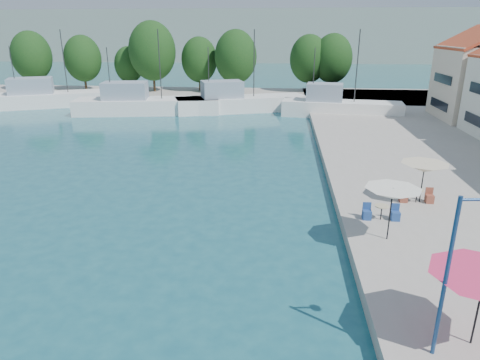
# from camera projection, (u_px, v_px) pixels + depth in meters

# --- Properties ---
(quay_far) EXTENTS (90.00, 16.00, 0.60)m
(quay_far) POSITION_uv_depth(u_px,v_px,m) (211.00, 96.00, 64.44)
(quay_far) COLOR #9E988F
(quay_far) RESTS_ON ground
(hill_west) EXTENTS (180.00, 40.00, 16.00)m
(hill_west) POSITION_uv_depth(u_px,v_px,m) (192.00, 35.00, 151.28)
(hill_west) COLOR gray
(hill_west) RESTS_ON ground
(hill_east) EXTENTS (140.00, 40.00, 12.00)m
(hill_east) POSITION_uv_depth(u_px,v_px,m) (382.00, 41.00, 164.18)
(hill_east) COLOR gray
(hill_east) RESTS_ON ground
(trawler_01) EXTENTS (18.14, 11.61, 10.20)m
(trawler_01) POSITION_uv_depth(u_px,v_px,m) (51.00, 98.00, 57.30)
(trawler_01) COLOR white
(trawler_01) RESTS_ON ground
(trawler_02) EXTENTS (17.78, 7.29, 10.20)m
(trawler_02) POSITION_uv_depth(u_px,v_px,m) (144.00, 105.00, 52.28)
(trawler_02) COLOR white
(trawler_02) RESTS_ON ground
(trawler_03) EXTENTS (16.75, 9.40, 10.20)m
(trawler_03) POSITION_uv_depth(u_px,v_px,m) (238.00, 103.00, 53.72)
(trawler_03) COLOR white
(trawler_03) RESTS_ON ground
(trawler_04) EXTENTS (14.11, 5.26, 10.20)m
(trawler_04) POSITION_uv_depth(u_px,v_px,m) (338.00, 107.00, 50.41)
(trawler_04) COLOR white
(trawler_04) RESTS_ON ground
(tree_01) EXTENTS (6.14, 6.14, 9.09)m
(tree_01) POSITION_uv_depth(u_px,v_px,m) (31.00, 56.00, 67.41)
(tree_01) COLOR #3F2B19
(tree_01) RESTS_ON quay_far
(tree_02) EXTENTS (5.72, 5.72, 8.47)m
(tree_02) POSITION_uv_depth(u_px,v_px,m) (83.00, 58.00, 67.08)
(tree_02) COLOR #3F2B19
(tree_02) RESTS_ON quay_far
(tree_03) EXTENTS (4.55, 4.55, 6.74)m
(tree_03) POSITION_uv_depth(u_px,v_px,m) (129.00, 65.00, 68.28)
(tree_03) COLOR #3F2B19
(tree_03) RESTS_ON quay_far
(tree_04) EXTENTS (7.12, 7.12, 10.54)m
(tree_04) POSITION_uv_depth(u_px,v_px,m) (152.00, 51.00, 65.12)
(tree_04) COLOR #3F2B19
(tree_04) RESTS_ON quay_far
(tree_05) EXTENTS (5.55, 5.55, 8.22)m
(tree_05) POSITION_uv_depth(u_px,v_px,m) (199.00, 60.00, 66.36)
(tree_05) COLOR #3F2B19
(tree_05) RESTS_ON quay_far
(tree_06) EXTENTS (6.27, 6.27, 9.29)m
(tree_06) POSITION_uv_depth(u_px,v_px,m) (236.00, 57.00, 63.40)
(tree_06) COLOR #3F2B19
(tree_06) RESTS_ON quay_far
(tree_07) EXTENTS (5.80, 5.80, 8.59)m
(tree_07) POSITION_uv_depth(u_px,v_px,m) (309.00, 59.00, 65.36)
(tree_07) COLOR #3F2B19
(tree_07) RESTS_ON quay_far
(tree_08) EXTENTS (5.90, 5.90, 8.73)m
(tree_08) POSITION_uv_depth(u_px,v_px,m) (333.00, 58.00, 64.70)
(tree_08) COLOR #3F2B19
(tree_08) RESTS_ON quay_far
(umbrella_white) EXTENTS (2.50, 2.50, 2.49)m
(umbrella_white) POSITION_uv_depth(u_px,v_px,m) (393.00, 194.00, 18.87)
(umbrella_white) COLOR black
(umbrella_white) RESTS_ON quay_right
(umbrella_cream) EXTENTS (2.56, 2.56, 2.25)m
(umbrella_cream) POSITION_uv_depth(u_px,v_px,m) (424.00, 168.00, 23.21)
(umbrella_cream) COLOR black
(umbrella_cream) RESTS_ON quay_right
(cafe_table_02) EXTENTS (1.82, 0.70, 0.76)m
(cafe_table_02) POSITION_uv_depth(u_px,v_px,m) (381.00, 214.00, 21.53)
(cafe_table_02) COLOR black
(cafe_table_02) RESTS_ON quay_right
(cafe_table_03) EXTENTS (1.82, 0.70, 0.76)m
(cafe_table_03) POSITION_uv_depth(u_px,v_px,m) (416.00, 197.00, 23.71)
(cafe_table_03) COLOR black
(cafe_table_03) RESTS_ON quay_right
(street_lamp) EXTENTS (1.03, 0.36, 5.03)m
(street_lamp) POSITION_uv_depth(u_px,v_px,m) (463.00, 248.00, 11.54)
(street_lamp) COLOR navy
(street_lamp) RESTS_ON quay_right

